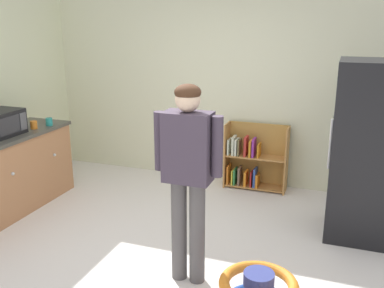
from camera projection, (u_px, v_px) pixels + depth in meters
The scene contains 8 objects.
ground_plane at pixel (167, 265), 3.93m from camera, with size 12.00×12.00×0.00m, color silver.
back_wall at pixel (235, 82), 5.66m from camera, with size 5.20×0.06×2.70m, color beige.
refrigerator at pixel (369, 152), 4.26m from camera, with size 0.73×0.68×1.78m.
bookshelf at pixel (253, 160), 5.66m from camera, with size 0.80×0.28×0.85m.
standing_person at pixel (188, 167), 3.45m from camera, with size 0.57×0.22×1.68m.
banana_bunch at pixel (22, 125), 5.16m from camera, with size 0.15×0.16×0.04m.
orange_cup at pixel (34, 125), 5.10m from camera, with size 0.08×0.08×0.10m, color orange.
teal_cup at pixel (49, 122), 5.25m from camera, with size 0.08×0.08×0.10m, color teal.
Camera 1 is at (1.39, -3.19, 2.14)m, focal length 40.60 mm.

